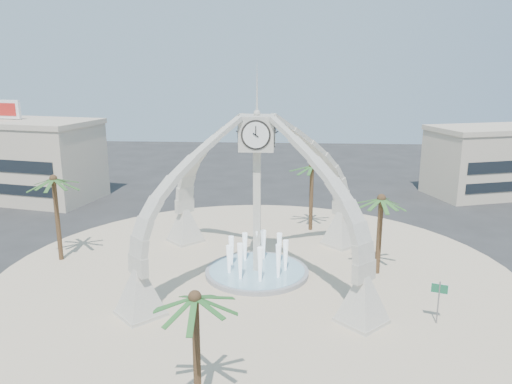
# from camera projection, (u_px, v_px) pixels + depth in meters

# --- Properties ---
(ground) EXTENTS (140.00, 140.00, 0.00)m
(ground) POSITION_uv_depth(u_px,v_px,m) (257.00, 275.00, 38.72)
(ground) COLOR #282828
(ground) RESTS_ON ground
(plaza) EXTENTS (40.00, 40.00, 0.06)m
(plaza) POSITION_uv_depth(u_px,v_px,m) (257.00, 274.00, 38.71)
(plaza) COLOR #C3AB91
(plaza) RESTS_ON ground
(clock_tower) EXTENTS (17.94, 17.94, 16.30)m
(clock_tower) POSITION_uv_depth(u_px,v_px,m) (257.00, 194.00, 37.15)
(clock_tower) COLOR beige
(clock_tower) RESTS_ON ground
(fountain) EXTENTS (8.00, 8.00, 3.62)m
(fountain) POSITION_uv_depth(u_px,v_px,m) (257.00, 271.00, 38.65)
(fountain) COLOR #99989B
(fountain) RESTS_ON ground
(building_nw) EXTENTS (23.75, 13.73, 11.90)m
(building_nw) POSITION_uv_depth(u_px,v_px,m) (8.00, 158.00, 60.97)
(building_nw) COLOR #BCAE93
(building_nw) RESTS_ON ground
(building_ne) EXTENTS (21.87, 14.17, 8.60)m
(building_ne) POSITION_uv_depth(u_px,v_px,m) (509.00, 160.00, 62.78)
(building_ne) COLOR #BCAE93
(building_ne) RESTS_ON ground
(palm_east) EXTENTS (5.11, 5.11, 6.86)m
(palm_east) POSITION_uv_depth(u_px,v_px,m) (381.00, 200.00, 37.50)
(palm_east) COLOR brown
(palm_east) RESTS_ON ground
(palm_west) EXTENTS (4.16, 4.16, 7.71)m
(palm_west) POSITION_uv_depth(u_px,v_px,m) (53.00, 180.00, 40.01)
(palm_west) COLOR brown
(palm_west) RESTS_ON ground
(palm_north) EXTENTS (5.28, 5.28, 7.22)m
(palm_north) POSITION_uv_depth(u_px,v_px,m) (312.00, 167.00, 47.82)
(palm_north) COLOR brown
(palm_north) RESTS_ON ground
(palm_south) EXTENTS (3.94, 3.94, 6.46)m
(palm_south) POSITION_uv_depth(u_px,v_px,m) (195.00, 299.00, 22.12)
(palm_south) COLOR brown
(palm_south) RESTS_ON ground
(street_sign) EXTENTS (1.01, 0.36, 2.87)m
(street_sign) POSITION_uv_depth(u_px,v_px,m) (439.00, 294.00, 30.76)
(street_sign) COLOR slate
(street_sign) RESTS_ON ground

